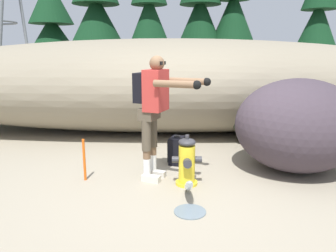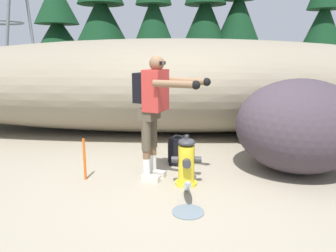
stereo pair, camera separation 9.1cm
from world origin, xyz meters
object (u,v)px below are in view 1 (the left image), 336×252
at_px(boulder_large, 298,125).
at_px(boulder_mid, 262,120).
at_px(spare_backpack, 177,151).
at_px(utility_worker, 155,103).
at_px(survey_stake, 84,160).
at_px(fire_hydrant, 187,162).

distance_m(boulder_large, boulder_mid, 1.56).
relative_size(boulder_large, boulder_mid, 1.57).
relative_size(spare_backpack, boulder_mid, 0.40).
height_order(utility_worker, spare_backpack, utility_worker).
bearing_deg(boulder_large, survey_stake, -171.82).
height_order(fire_hydrant, survey_stake, fire_hydrant).
relative_size(utility_worker, survey_stake, 2.88).
distance_m(utility_worker, spare_backpack, 1.16).
bearing_deg(fire_hydrant, spare_backpack, 97.10).
distance_m(fire_hydrant, boulder_mid, 2.67).
xyz_separation_m(spare_backpack, survey_stake, (-1.32, -0.71, 0.08)).
height_order(spare_backpack, boulder_large, boulder_large).
bearing_deg(fire_hydrant, survey_stake, 174.09).
bearing_deg(utility_worker, boulder_large, 33.15).
bearing_deg(utility_worker, fire_hydrant, -0.55).
bearing_deg(boulder_mid, utility_worker, -136.00).
bearing_deg(spare_backpack, utility_worker, -96.68).
height_order(utility_worker, boulder_mid, utility_worker).
xyz_separation_m(fire_hydrant, utility_worker, (-0.43, 0.18, 0.78)).
distance_m(spare_backpack, survey_stake, 1.50).
height_order(fire_hydrant, boulder_large, boulder_large).
bearing_deg(fire_hydrant, boulder_mid, 53.26).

